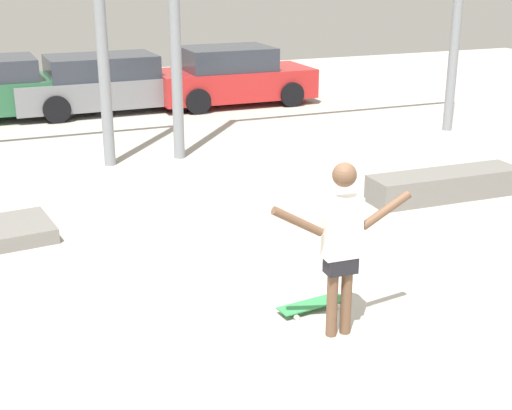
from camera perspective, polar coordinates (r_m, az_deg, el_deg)
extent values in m
plane|color=#B2ADA3|center=(7.42, 3.40, -9.16)|extent=(36.00, 36.00, 0.00)
cylinder|color=brown|center=(6.98, 6.12, -7.35)|extent=(0.11, 0.11, 0.82)
cylinder|color=brown|center=(7.05, 7.24, -7.15)|extent=(0.11, 0.11, 0.82)
cube|color=black|center=(6.87, 6.79, -4.69)|extent=(0.31, 0.18, 0.18)
cube|color=silver|center=(6.73, 6.92, -1.82)|extent=(0.36, 0.19, 0.60)
sphere|color=brown|center=(6.56, 7.09, 2.41)|extent=(0.23, 0.23, 0.23)
cylinder|color=brown|center=(6.51, 3.35, -1.33)|extent=(0.52, 0.10, 0.35)
cylinder|color=brown|center=(6.90, 10.36, -0.41)|extent=(0.52, 0.10, 0.35)
cube|color=#338C4C|center=(7.60, 4.52, -7.89)|extent=(0.79, 0.30, 0.01)
cylinder|color=silver|center=(7.83, 5.68, -7.41)|extent=(0.06, 0.04, 0.05)
cylinder|color=silver|center=(7.67, 6.60, -8.03)|extent=(0.06, 0.04, 0.05)
cylinder|color=silver|center=(7.57, 2.39, -8.30)|extent=(0.06, 0.04, 0.05)
cylinder|color=silver|center=(7.41, 3.27, -8.97)|extent=(0.06, 0.04, 0.05)
cube|color=slate|center=(11.37, 14.87, 1.57)|extent=(2.49, 0.67, 0.41)
cylinder|color=black|center=(18.57, -16.30, 8.61)|extent=(0.72, 0.23, 0.72)
cylinder|color=black|center=(16.83, -15.50, 7.65)|extent=(0.72, 0.23, 0.72)
cube|color=slate|center=(17.74, -11.56, 8.97)|extent=(4.61, 1.81, 0.66)
cube|color=#2D333D|center=(17.61, -12.28, 10.79)|extent=(2.55, 1.63, 0.52)
cylinder|color=black|center=(18.90, -7.83, 9.21)|extent=(0.62, 0.23, 0.62)
cylinder|color=black|center=(17.32, -6.29, 8.37)|extent=(0.62, 0.23, 0.62)
cylinder|color=black|center=(18.35, -16.45, 8.32)|extent=(0.62, 0.23, 0.62)
cylinder|color=black|center=(16.73, -15.67, 7.39)|extent=(0.62, 0.23, 0.62)
cube|color=red|center=(18.28, -1.83, 9.72)|extent=(3.94, 1.81, 0.71)
cube|color=#2D333D|center=(18.13, -2.33, 11.65)|extent=(2.17, 1.66, 0.55)
cylinder|color=black|center=(19.55, 0.69, 9.70)|extent=(0.61, 0.22, 0.61)
cylinder|color=black|center=(17.98, 2.84, 8.84)|extent=(0.61, 0.22, 0.61)
cylinder|color=black|center=(18.77, -6.29, 9.19)|extent=(0.61, 0.22, 0.61)
cylinder|color=black|center=(17.12, -4.68, 8.28)|extent=(0.61, 0.22, 0.61)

